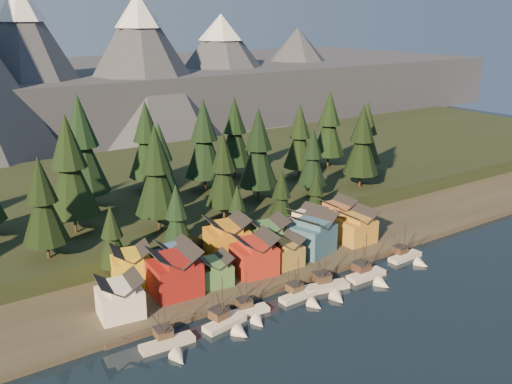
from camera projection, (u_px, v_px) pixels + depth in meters
ground at (326, 320)px, 113.06m from camera, size 500.00×500.00×0.00m
shore_strip at (221, 251)px, 144.19m from camera, size 400.00×50.00×1.50m
hillside at (140, 193)px, 182.70m from camera, size 420.00×100.00×6.00m
dock at (277, 286)px, 125.84m from camera, size 80.00×4.00×1.00m
mountain_ridge at (22, 84)px, 270.39m from camera, size 560.00×190.00×90.00m
boat_0 at (169, 340)px, 102.62m from camera, size 10.58×11.40×10.71m
boat_1 at (228, 318)px, 109.47m from camera, size 9.62×10.21×11.39m
boat_2 at (250, 308)px, 113.85m from camera, size 9.38×10.04×9.88m
boat_3 at (303, 292)px, 120.44m from camera, size 9.78×10.60×10.15m
boat_4 at (329, 283)px, 123.78m from camera, size 11.11×11.70×11.81m
boat_5 at (370, 270)px, 129.49m from camera, size 10.02×10.90×11.95m
boat_6 at (409, 253)px, 139.74m from camera, size 9.77×10.60×10.59m
house_front_0 at (120, 296)px, 110.43m from camera, size 9.20×8.81×8.25m
house_front_1 at (174, 270)px, 119.13m from camera, size 10.57×10.21×10.15m
house_front_2 at (214, 269)px, 123.89m from camera, size 7.92×7.96×6.77m
house_front_3 at (254, 253)px, 128.87m from camera, size 10.23×9.86×9.27m
house_front_4 at (285, 250)px, 133.17m from camera, size 7.14×7.67×7.11m
house_front_5 at (313, 232)px, 139.58m from camera, size 11.58×10.95×10.18m
house_front_6 at (356, 225)px, 146.58m from camera, size 8.73×8.26×8.65m
house_back_0 at (131, 264)px, 123.51m from camera, size 9.57×9.32×8.78m
house_back_1 at (175, 258)px, 127.79m from camera, size 7.45×7.53×8.10m
house_back_2 at (227, 236)px, 136.93m from camera, size 11.07×10.43×10.22m
house_back_3 at (267, 235)px, 138.89m from camera, size 10.87×10.13×9.35m
house_back_4 at (307, 223)px, 147.87m from camera, size 9.56×9.31×8.76m
house_back_5 at (337, 214)px, 154.13m from camera, size 8.22×8.32×8.94m
tree_hill_2 at (43, 203)px, 123.28m from camera, size 10.08×10.08×23.47m
tree_hill_3 at (70, 169)px, 137.09m from camera, size 12.79×12.79×29.79m
tree_hill_4 at (82, 148)px, 152.81m from camera, size 13.82×13.82×32.18m
tree_hill_5 at (157, 173)px, 139.52m from camera, size 11.55×11.55×26.92m
tree_hill_6 at (160, 162)px, 156.06m from camera, size 10.43×10.43×24.29m
tree_hill_7 at (224, 172)px, 148.37m from camera, size 9.92×9.92×23.11m
tree_hill_8 at (204, 141)px, 170.68m from camera, size 12.15×12.15×28.32m
tree_hill_9 at (258, 151)px, 161.89m from camera, size 11.66×11.66×27.16m
tree_hill_10 at (235, 134)px, 185.93m from camera, size 11.42×11.42×26.61m
tree_hill_11 at (313, 159)px, 167.76m from camera, size 8.84×8.84×20.58m
tree_hill_12 at (300, 138)px, 183.97m from camera, size 10.61×10.61×24.71m
tree_hill_13 at (362, 142)px, 175.08m from camera, size 11.19×11.19×26.08m
tree_hill_14 at (329, 126)px, 198.10m from camera, size 11.57×11.57×26.95m
tree_hill_15 at (147, 142)px, 171.00m from camera, size 11.88×11.88×27.68m
tree_hill_17 at (366, 135)px, 189.70m from camera, size 10.53×10.53×24.53m
tree_shore_0 at (112, 238)px, 125.97m from camera, size 7.24×7.24×16.86m
tree_shore_1 at (177, 219)px, 134.34m from camera, size 8.12×8.12×18.91m
tree_shore_2 at (237, 212)px, 144.10m from camera, size 6.77×6.77×15.77m
tree_shore_3 at (281, 198)px, 151.38m from camera, size 7.66×7.66×17.85m
tree_shore_4 at (316, 195)px, 158.31m from camera, size 6.61×6.61×15.40m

